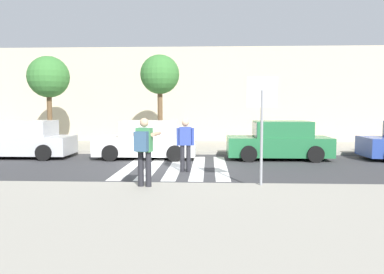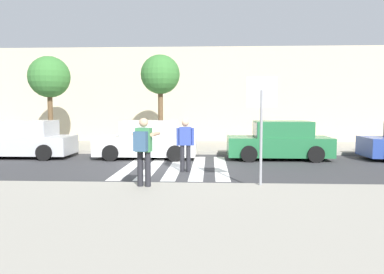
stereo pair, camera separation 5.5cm
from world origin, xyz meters
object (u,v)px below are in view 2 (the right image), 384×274
at_px(stop_sign, 261,107).
at_px(street_tree_center, 160,75).
at_px(photographer_with_backpack, 143,146).
at_px(pedestrian_crossing, 185,142).
at_px(parked_car_white, 147,141).
at_px(parked_car_green, 279,141).
at_px(street_tree_west, 49,78).
at_px(parked_car_silver, 24,140).

relative_size(stop_sign, street_tree_center, 0.62).
xyz_separation_m(photographer_with_backpack, street_tree_center, (-0.71, 8.60, 2.43)).
distance_m(pedestrian_crossing, parked_car_white, 3.57).
bearing_deg(parked_car_white, stop_sign, -55.82).
relative_size(pedestrian_crossing, street_tree_center, 0.39).
xyz_separation_m(parked_car_white, parked_car_green, (5.40, -0.00, 0.00)).
distance_m(photographer_with_backpack, street_tree_west, 11.03).
height_order(parked_car_silver, parked_car_green, same).
height_order(pedestrian_crossing, parked_car_green, pedestrian_crossing).
bearing_deg(photographer_with_backpack, parked_car_silver, 135.43).
height_order(pedestrian_crossing, parked_car_silver, pedestrian_crossing).
distance_m(parked_car_silver, street_tree_center, 6.65).
distance_m(parked_car_white, street_tree_center, 3.86).
height_order(photographer_with_backpack, street_tree_center, street_tree_center).
bearing_deg(street_tree_center, street_tree_west, 177.69).
xyz_separation_m(stop_sign, street_tree_west, (-9.13, 8.50, 1.38)).
bearing_deg(parked_car_white, photographer_with_backpack, -81.27).
relative_size(parked_car_white, street_tree_center, 0.92).
height_order(parked_car_white, street_tree_west, street_tree_west).
xyz_separation_m(stop_sign, parked_car_white, (-3.88, 5.71, -1.42)).
bearing_deg(pedestrian_crossing, stop_sign, -51.33).
bearing_deg(street_tree_center, pedestrian_crossing, -74.57).
bearing_deg(parked_car_silver, photographer_with_backpack, -44.57).
relative_size(pedestrian_crossing, parked_car_white, 0.42).
height_order(parked_car_white, parked_car_green, same).
height_order(pedestrian_crossing, parked_car_white, pedestrian_crossing).
relative_size(pedestrian_crossing, parked_car_silver, 0.42).
bearing_deg(street_tree_west, street_tree_center, -2.31).
bearing_deg(pedestrian_crossing, street_tree_west, 140.14).
xyz_separation_m(parked_car_silver, street_tree_center, (5.42, 2.56, 2.87)).
bearing_deg(parked_car_silver, parked_car_green, 0.00).
bearing_deg(parked_car_white, parked_car_silver, -180.00).
relative_size(photographer_with_backpack, parked_car_green, 0.42).
height_order(parked_car_silver, parked_car_white, same).
height_order(parked_car_white, street_tree_center, street_tree_center).
height_order(stop_sign, street_tree_center, street_tree_center).
xyz_separation_m(pedestrian_crossing, parked_car_silver, (-6.98, 3.09, -0.25)).
bearing_deg(photographer_with_backpack, stop_sign, 6.23).
xyz_separation_m(stop_sign, parked_car_green, (1.52, 5.71, -1.42)).
bearing_deg(photographer_with_backpack, pedestrian_crossing, 73.92).
distance_m(parked_car_green, street_tree_west, 11.37).
height_order(parked_car_green, street_tree_center, street_tree_center).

